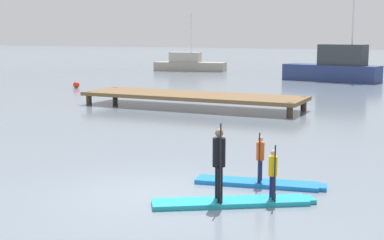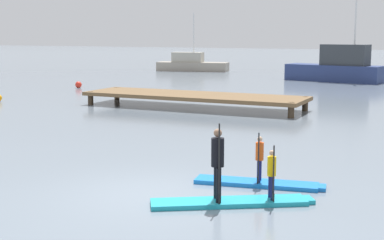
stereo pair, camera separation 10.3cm
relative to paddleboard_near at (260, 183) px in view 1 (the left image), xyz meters
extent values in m
plane|color=slate|center=(-2.02, -1.78, -0.05)|extent=(240.00, 240.00, 0.00)
cube|color=blue|center=(-0.07, -0.01, 0.00)|extent=(3.02, 1.13, 0.10)
cube|color=blue|center=(1.43, 0.26, 0.00)|extent=(0.31, 0.47, 0.09)
cylinder|color=#19194C|center=(-0.02, 0.11, 0.31)|extent=(0.08, 0.08, 0.52)
cylinder|color=#19194C|center=(0.02, -0.11, 0.31)|extent=(0.08, 0.08, 0.52)
cylinder|color=#E54C14|center=(0.00, 0.00, 0.79)|extent=(0.22, 0.22, 0.43)
sphere|color=tan|center=(0.00, 0.00, 1.09)|extent=(0.13, 0.13, 0.13)
cylinder|color=black|center=(0.03, -0.16, 0.66)|extent=(0.03, 0.03, 1.22)
cube|color=black|center=(0.03, -0.16, 0.14)|extent=(0.05, 0.14, 0.18)
cube|color=#1E9EB2|center=(-0.09, -1.73, 0.00)|extent=(3.19, 2.29, 0.10)
cube|color=#1E9EB2|center=(1.38, -0.83, 0.00)|extent=(0.44, 0.51, 0.09)
cylinder|color=black|center=(-0.39, -1.72, 0.42)|extent=(0.11, 0.11, 0.74)
cylinder|color=black|center=(-0.22, -2.00, 0.42)|extent=(0.11, 0.11, 0.74)
cylinder|color=black|center=(-0.31, -1.86, 1.10)|extent=(0.38, 0.38, 0.61)
sphere|color=#8C664C|center=(-0.31, -1.86, 1.51)|extent=(0.18, 0.18, 0.18)
cylinder|color=black|center=(-0.20, -2.04, 0.90)|extent=(0.03, 0.03, 1.70)
cube|color=black|center=(-0.20, -2.04, 0.14)|extent=(0.10, 0.14, 0.18)
cylinder|color=#19194C|center=(0.63, -1.15, 0.30)|extent=(0.08, 0.08, 0.51)
cylinder|color=#19194C|center=(0.75, -1.34, 0.30)|extent=(0.08, 0.08, 0.51)
cylinder|color=#F2B20C|center=(0.69, -1.25, 0.77)|extent=(0.26, 0.26, 0.42)
sphere|color=tan|center=(0.69, -1.25, 1.06)|extent=(0.12, 0.12, 0.12)
cylinder|color=black|center=(0.78, -1.39, 0.65)|extent=(0.03, 0.03, 1.21)
cube|color=black|center=(0.78, -1.39, 0.14)|extent=(0.10, 0.14, 0.18)
cube|color=navy|center=(-4.36, 30.63, 0.57)|extent=(7.54, 3.33, 1.25)
cube|color=#33383D|center=(-3.52, 30.47, 1.98)|extent=(3.67, 2.17, 1.56)
cylinder|color=silver|center=(-2.84, 30.34, 4.95)|extent=(0.12, 0.12, 4.37)
cube|color=#9E9384|center=(-19.12, 36.60, 0.38)|extent=(7.12, 3.13, 0.86)
cube|color=#B2AD9E|center=(-19.61, 36.51, 1.29)|extent=(3.16, 1.91, 0.96)
cylinder|color=silver|center=(-19.03, 36.62, 3.65)|extent=(0.12, 0.12, 3.77)
cube|color=brown|center=(-7.50, 12.15, 0.53)|extent=(11.13, 3.05, 0.18)
cylinder|color=#473828|center=(-12.76, 10.92, 0.29)|extent=(0.28, 0.28, 0.67)
cylinder|color=#473828|center=(-12.76, 13.38, 0.29)|extent=(0.28, 0.28, 0.67)
cylinder|color=#473828|center=(-2.23, 10.92, 0.29)|extent=(0.28, 0.28, 0.67)
cylinder|color=#473828|center=(-2.23, 13.38, 0.29)|extent=(0.28, 0.28, 0.67)
sphere|color=red|center=(-18.75, 17.89, 0.17)|extent=(0.44, 0.44, 0.44)
camera|label=1|loc=(4.03, -12.49, 3.58)|focal=52.02mm
camera|label=2|loc=(4.12, -12.44, 3.58)|focal=52.02mm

